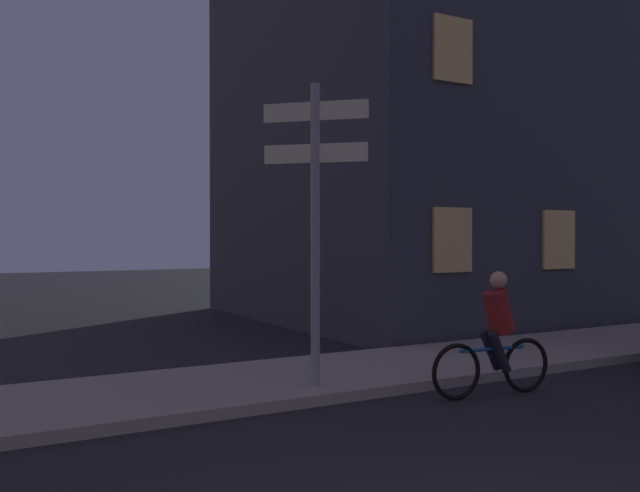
% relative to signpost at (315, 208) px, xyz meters
% --- Properties ---
extents(sidewalk_kerb, '(40.00, 2.52, 0.14)m').
position_rel_signpost_xyz_m(sidewalk_kerb, '(-1.28, 0.80, -2.35)').
color(sidewalk_kerb, gray).
rests_on(sidewalk_kerb, ground_plane).
extents(signpost, '(1.00, 1.00, 3.87)m').
position_rel_signpost_xyz_m(signpost, '(0.00, 0.00, 0.00)').
color(signpost, gray).
rests_on(signpost, sidewalk_kerb).
extents(cyclist, '(1.82, 0.37, 1.61)m').
position_rel_signpost_xyz_m(cyclist, '(2.06, -1.09, -1.67)').
color(cyclist, black).
rests_on(cyclist, ground_plane).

